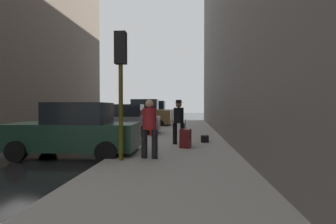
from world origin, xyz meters
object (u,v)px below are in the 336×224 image
object	(u,v)px
pedestrian_in_red_jacket	(149,126)
parked_bronze_suv	(143,114)
parked_white_van	(153,113)
fire_hydrant	(152,129)
traffic_light	(121,67)
pedestrian_with_fedora	(179,120)
parked_gray_coupe	(123,121)
rolling_suitcase	(186,138)
parked_dark_green_sedan	(75,131)
duffel_bag	(205,139)

from	to	relation	value
pedestrian_in_red_jacket	parked_bronze_suv	bearing A→B (deg)	101.00
parked_white_van	fire_hydrant	size ratio (longest dim) A/B	6.54
traffic_light	pedestrian_with_fedora	world-z (taller)	traffic_light
parked_gray_coupe	parked_white_van	xyz separation A→B (m)	(-0.00, 12.28, 0.18)
parked_bronze_suv	rolling_suitcase	distance (m)	11.89
parked_dark_green_sedan	parked_bronze_suv	distance (m)	12.65
fire_hydrant	rolling_suitcase	world-z (taller)	rolling_suitcase
traffic_light	duffel_bag	world-z (taller)	traffic_light
parked_bronze_suv	duffel_bag	bearing A→B (deg)	-65.67
pedestrian_in_red_jacket	traffic_light	bearing A→B (deg)	-158.00
pedestrian_with_fedora	rolling_suitcase	distance (m)	1.03
parked_dark_green_sedan	duffel_bag	size ratio (longest dim) A/B	9.65
parked_gray_coupe	fire_hydrant	distance (m)	2.16
traffic_light	rolling_suitcase	bearing A→B (deg)	54.15
rolling_suitcase	duffel_bag	xyz separation A→B (m)	(0.79, 1.53, -0.20)
parked_gray_coupe	parked_white_van	size ratio (longest dim) A/B	0.93
parked_bronze_suv	duffel_bag	xyz separation A→B (m)	(4.42, -9.77, -0.74)
parked_white_van	rolling_suitcase	size ratio (longest dim) A/B	4.43
parked_dark_green_sedan	parked_gray_coupe	xyz separation A→B (m)	(-0.00, 6.25, 0.00)
parked_white_van	duffel_bag	bearing A→B (deg)	-74.24
fire_hydrant	pedestrian_with_fedora	size ratio (longest dim) A/B	0.40
parked_white_van	pedestrian_with_fedora	world-z (taller)	parked_white_van
pedestrian_with_fedora	rolling_suitcase	bearing A→B (deg)	-68.95
traffic_light	duffel_bag	xyz separation A→B (m)	(2.57, 3.99, -2.47)
pedestrian_in_red_jacket	parked_white_van	bearing A→B (deg)	97.70
fire_hydrant	duffel_bag	size ratio (longest dim) A/B	1.60
parked_white_van	rolling_suitcase	xyz separation A→B (m)	(3.63, -17.20, -0.54)
parked_gray_coupe	traffic_light	size ratio (longest dim) A/B	1.18
parked_dark_green_sedan	duffel_bag	world-z (taller)	parked_dark_green_sedan
parked_dark_green_sedan	rolling_suitcase	xyz separation A→B (m)	(3.63, 1.34, -0.36)
duffel_bag	parked_gray_coupe	bearing A→B (deg)	142.60
parked_white_van	parked_bronze_suv	bearing A→B (deg)	-90.00
traffic_light	rolling_suitcase	size ratio (longest dim) A/B	3.46
fire_hydrant	parked_white_van	bearing A→B (deg)	97.66
parked_white_van	fire_hydrant	distance (m)	13.54
rolling_suitcase	duffel_bag	world-z (taller)	rolling_suitcase
parked_bronze_suv	rolling_suitcase	size ratio (longest dim) A/B	4.47
parked_gray_coupe	rolling_suitcase	size ratio (longest dim) A/B	4.10
pedestrian_with_fedora	duffel_bag	size ratio (longest dim) A/B	4.04
parked_dark_green_sedan	pedestrian_in_red_jacket	xyz separation A→B (m)	(2.62, -0.81, 0.26)
parked_gray_coupe	parked_white_van	distance (m)	12.29
parked_dark_green_sedan	pedestrian_in_red_jacket	distance (m)	2.75
traffic_light	pedestrian_in_red_jacket	size ratio (longest dim) A/B	2.11
parked_gray_coupe	pedestrian_in_red_jacket	world-z (taller)	pedestrian_in_red_jacket
parked_dark_green_sedan	duffel_bag	bearing A→B (deg)	33.05
parked_gray_coupe	pedestrian_in_red_jacket	bearing A→B (deg)	-69.68
parked_dark_green_sedan	parked_gray_coupe	bearing A→B (deg)	90.00
parked_dark_green_sedan	traffic_light	distance (m)	2.89
pedestrian_in_red_jacket	rolling_suitcase	size ratio (longest dim) A/B	1.64
parked_gray_coupe	parked_dark_green_sedan	bearing A→B (deg)	-90.00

